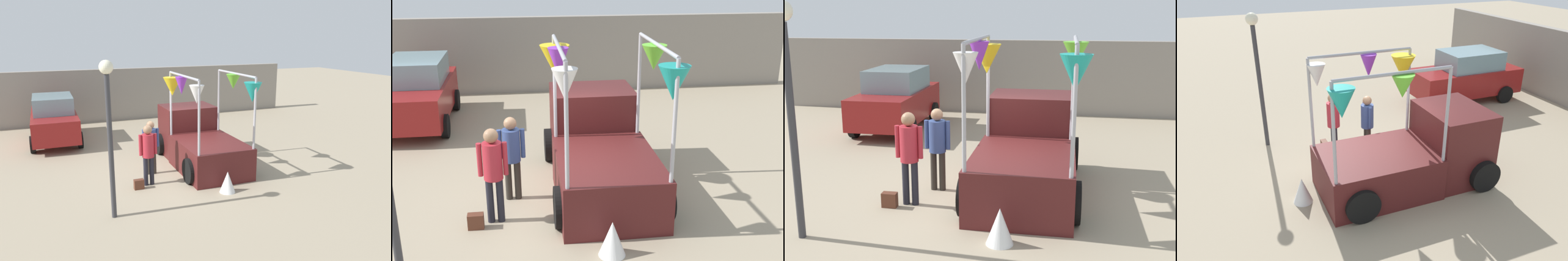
{
  "view_description": "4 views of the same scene",
  "coord_description": "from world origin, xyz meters",
  "views": [
    {
      "loc": [
        -3.79,
        -10.8,
        4.3
      ],
      "look_at": [
        0.4,
        -0.36,
        1.43
      ],
      "focal_mm": 35.0,
      "sensor_mm": 36.0,
      "label": 1
    },
    {
      "loc": [
        -0.6,
        -8.62,
        4.58
      ],
      "look_at": [
        0.58,
        -0.14,
        1.5
      ],
      "focal_mm": 45.0,
      "sensor_mm": 36.0,
      "label": 2
    },
    {
      "loc": [
        1.66,
        -9.0,
        3.58
      ],
      "look_at": [
        0.08,
        -0.06,
        1.37
      ],
      "focal_mm": 45.0,
      "sensor_mm": 36.0,
      "label": 3
    },
    {
      "loc": [
        7.93,
        -3.22,
        5.1
      ],
      "look_at": [
        0.05,
        0.02,
        1.14
      ],
      "focal_mm": 35.0,
      "sensor_mm": 36.0,
      "label": 4
    }
  ],
  "objects": [
    {
      "name": "handbag",
      "position": [
        -1.52,
        -0.81,
        0.14
      ],
      "size": [
        0.28,
        0.16,
        0.28
      ],
      "primitive_type": "cube",
      "color": "#592D1E",
      "rests_on": "ground"
    },
    {
      "name": "person_vendor",
      "position": [
        -0.85,
        0.24,
        1.03
      ],
      "size": [
        0.53,
        0.34,
        1.7
      ],
      "color": "#2D2823",
      "rests_on": "ground"
    },
    {
      "name": "person_customer",
      "position": [
        -1.17,
        -0.61,
        1.09
      ],
      "size": [
        0.53,
        0.34,
        1.79
      ],
      "color": "black",
      "rests_on": "ground"
    },
    {
      "name": "folded_kite_bundle_white",
      "position": [
        0.72,
        -1.95,
        0.3
      ],
      "size": [
        0.54,
        0.54,
        0.6
      ],
      "primitive_type": "cone",
      "rotation": [
        0.0,
        0.0,
        2.88
      ],
      "color": "white",
      "rests_on": "ground"
    },
    {
      "name": "vendor_truck",
      "position": [
        0.92,
        0.77,
        0.87
      ],
      "size": [
        2.45,
        4.08,
        3.13
      ],
      "color": "#4C1919",
      "rests_on": "ground"
    },
    {
      "name": "parked_car",
      "position": [
        -3.5,
        5.26,
        0.94
      ],
      "size": [
        1.88,
        4.0,
        1.88
      ],
      "color": "maroon",
      "rests_on": "ground"
    },
    {
      "name": "street_lamp",
      "position": [
        -2.48,
        -2.27,
        2.46
      ],
      "size": [
        0.32,
        0.32,
        3.75
      ],
      "color": "#333338",
      "rests_on": "ground"
    },
    {
      "name": "ground_plane",
      "position": [
        0.0,
        0.0,
        0.0
      ],
      "size": [
        60.0,
        60.0,
        0.0
      ],
      "primitive_type": "plane",
      "color": "gray"
    }
  ]
}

